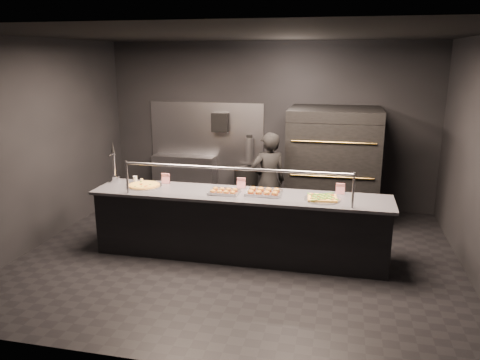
{
  "coord_description": "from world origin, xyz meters",
  "views": [
    {
      "loc": [
        1.34,
        -5.98,
        2.74
      ],
      "look_at": [
        -0.04,
        0.2,
        1.06
      ],
      "focal_mm": 35.0,
      "sensor_mm": 36.0,
      "label": 1
    }
  ],
  "objects_px": {
    "beer_tap": "(114,171)",
    "trash_bin": "(246,187)",
    "fire_extinguisher": "(249,149)",
    "slider_tray_b": "(264,192)",
    "round_pizza": "(144,185)",
    "pizza_oven": "(333,164)",
    "square_pizza": "(322,198)",
    "prep_shelf": "(185,178)",
    "worker": "(268,182)",
    "towel_dispenser": "(220,122)",
    "service_counter": "(239,225)",
    "slider_tray_a": "(224,192)"
  },
  "relations": [
    {
      "from": "pizza_oven",
      "to": "towel_dispenser",
      "type": "relative_size",
      "value": 5.46
    },
    {
      "from": "pizza_oven",
      "to": "worker",
      "type": "relative_size",
      "value": 1.2
    },
    {
      "from": "pizza_oven",
      "to": "round_pizza",
      "type": "relative_size",
      "value": 3.71
    },
    {
      "from": "prep_shelf",
      "to": "slider_tray_b",
      "type": "xyz_separation_m",
      "value": [
        1.93,
        -2.28,
        0.5
      ]
    },
    {
      "from": "slider_tray_b",
      "to": "square_pizza",
      "type": "bearing_deg",
      "value": -5.37
    },
    {
      "from": "square_pizza",
      "to": "beer_tap",
      "type": "bearing_deg",
      "value": 175.61
    },
    {
      "from": "prep_shelf",
      "to": "square_pizza",
      "type": "relative_size",
      "value": 2.53
    },
    {
      "from": "fire_extinguisher",
      "to": "beer_tap",
      "type": "height_order",
      "value": "beer_tap"
    },
    {
      "from": "slider_tray_a",
      "to": "pizza_oven",
      "type": "bearing_deg",
      "value": 54.0
    },
    {
      "from": "fire_extinguisher",
      "to": "round_pizza",
      "type": "bearing_deg",
      "value": -114.52
    },
    {
      "from": "service_counter",
      "to": "trash_bin",
      "type": "bearing_deg",
      "value": 99.45
    },
    {
      "from": "prep_shelf",
      "to": "trash_bin",
      "type": "bearing_deg",
      "value": -4.65
    },
    {
      "from": "beer_tap",
      "to": "slider_tray_b",
      "type": "distance_m",
      "value": 2.29
    },
    {
      "from": "service_counter",
      "to": "slider_tray_a",
      "type": "relative_size",
      "value": 9.89
    },
    {
      "from": "slider_tray_b",
      "to": "worker",
      "type": "xyz_separation_m",
      "value": [
        -0.11,
        1.11,
        -0.15
      ]
    },
    {
      "from": "slider_tray_b",
      "to": "square_pizza",
      "type": "relative_size",
      "value": 1.06
    },
    {
      "from": "prep_shelf",
      "to": "beer_tap",
      "type": "distance_m",
      "value": 2.24
    },
    {
      "from": "fire_extinguisher",
      "to": "slider_tray_a",
      "type": "height_order",
      "value": "fire_extinguisher"
    },
    {
      "from": "pizza_oven",
      "to": "trash_bin",
      "type": "xyz_separation_m",
      "value": [
        -1.57,
        0.32,
        -0.59
      ]
    },
    {
      "from": "pizza_oven",
      "to": "fire_extinguisher",
      "type": "xyz_separation_m",
      "value": [
        -1.55,
        0.5,
        0.09
      ]
    },
    {
      "from": "slider_tray_b",
      "to": "slider_tray_a",
      "type": "bearing_deg",
      "value": -172.08
    },
    {
      "from": "service_counter",
      "to": "prep_shelf",
      "type": "bearing_deg",
      "value": 124.59
    },
    {
      "from": "fire_extinguisher",
      "to": "slider_tray_b",
      "type": "xyz_separation_m",
      "value": [
        0.68,
        -2.36,
        -0.11
      ]
    },
    {
      "from": "pizza_oven",
      "to": "square_pizza",
      "type": "height_order",
      "value": "pizza_oven"
    },
    {
      "from": "square_pizza",
      "to": "worker",
      "type": "xyz_separation_m",
      "value": [
        -0.9,
        1.18,
        -0.14
      ]
    },
    {
      "from": "beer_tap",
      "to": "trash_bin",
      "type": "bearing_deg",
      "value": 51.98
    },
    {
      "from": "fire_extinguisher",
      "to": "worker",
      "type": "distance_m",
      "value": 1.4
    },
    {
      "from": "pizza_oven",
      "to": "worker",
      "type": "xyz_separation_m",
      "value": [
        -0.98,
        -0.75,
        -0.17
      ]
    },
    {
      "from": "fire_extinguisher",
      "to": "trash_bin",
      "type": "height_order",
      "value": "fire_extinguisher"
    },
    {
      "from": "pizza_oven",
      "to": "round_pizza",
      "type": "height_order",
      "value": "pizza_oven"
    },
    {
      "from": "pizza_oven",
      "to": "worker",
      "type": "distance_m",
      "value": 1.25
    },
    {
      "from": "prep_shelf",
      "to": "beer_tap",
      "type": "height_order",
      "value": "beer_tap"
    },
    {
      "from": "trash_bin",
      "to": "prep_shelf",
      "type": "bearing_deg",
      "value": 175.35
    },
    {
      "from": "pizza_oven",
      "to": "prep_shelf",
      "type": "distance_m",
      "value": 2.88
    },
    {
      "from": "round_pizza",
      "to": "square_pizza",
      "type": "bearing_deg",
      "value": -2.02
    },
    {
      "from": "fire_extinguisher",
      "to": "beer_tap",
      "type": "xyz_separation_m",
      "value": [
        -1.6,
        -2.2,
        0.03
      ]
    },
    {
      "from": "towel_dispenser",
      "to": "slider_tray_b",
      "type": "height_order",
      "value": "towel_dispenser"
    },
    {
      "from": "trash_bin",
      "to": "worker",
      "type": "bearing_deg",
      "value": -61.29
    },
    {
      "from": "round_pizza",
      "to": "slider_tray_b",
      "type": "bearing_deg",
      "value": -0.51
    },
    {
      "from": "round_pizza",
      "to": "slider_tray_b",
      "type": "xyz_separation_m",
      "value": [
        1.75,
        -0.02,
        0.01
      ]
    },
    {
      "from": "service_counter",
      "to": "worker",
      "type": "distance_m",
      "value": 1.22
    },
    {
      "from": "towel_dispenser",
      "to": "slider_tray_b",
      "type": "distance_m",
      "value": 2.72
    },
    {
      "from": "pizza_oven",
      "to": "slider_tray_b",
      "type": "distance_m",
      "value": 2.06
    },
    {
      "from": "square_pizza",
      "to": "worker",
      "type": "relative_size",
      "value": 0.3
    },
    {
      "from": "towel_dispenser",
      "to": "beer_tap",
      "type": "distance_m",
      "value": 2.47
    },
    {
      "from": "service_counter",
      "to": "round_pizza",
      "type": "bearing_deg",
      "value": 177.83
    },
    {
      "from": "service_counter",
      "to": "prep_shelf",
      "type": "height_order",
      "value": "service_counter"
    },
    {
      "from": "towel_dispenser",
      "to": "square_pizza",
      "type": "xyz_separation_m",
      "value": [
        2.02,
        -2.43,
        -0.61
      ]
    },
    {
      "from": "slider_tray_a",
      "to": "worker",
      "type": "distance_m",
      "value": 1.27
    },
    {
      "from": "service_counter",
      "to": "square_pizza",
      "type": "relative_size",
      "value": 8.65
    }
  ]
}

